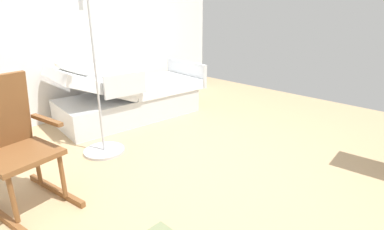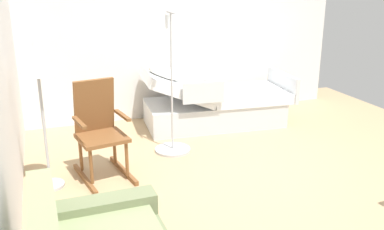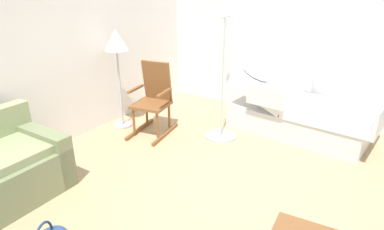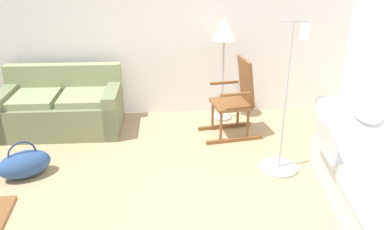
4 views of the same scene
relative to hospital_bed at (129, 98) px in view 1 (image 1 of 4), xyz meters
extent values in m
plane|color=tan|center=(-1.88, 0.24, -0.30)|extent=(6.28, 6.28, 0.00)
cube|color=white|center=(0.68, 0.24, 1.05)|extent=(0.10, 4.94, 2.70)
cube|color=silver|center=(0.00, 0.00, -0.12)|extent=(1.03, 2.00, 0.35)
cube|color=white|center=(-0.04, -0.47, 0.12)|extent=(1.01, 1.23, 0.14)
cube|color=white|center=(0.05, 0.54, 0.30)|extent=(0.99, 1.00, 0.48)
ellipsoid|color=white|center=(0.06, 0.72, 0.51)|extent=(0.38, 0.52, 0.31)
cube|color=silver|center=(-0.48, 0.35, 0.33)|extent=(0.08, 0.56, 0.28)
cube|color=silver|center=(0.53, 0.26, 0.33)|extent=(0.08, 0.56, 0.28)
cube|color=silver|center=(-0.09, -1.06, 0.23)|extent=(0.95, 0.13, 0.36)
cylinder|color=black|center=(-0.29, 0.83, -0.25)|extent=(0.10, 0.10, 0.10)
cylinder|color=black|center=(0.43, 0.77, -0.25)|extent=(0.10, 0.10, 0.10)
cylinder|color=black|center=(-0.43, -0.76, -0.25)|extent=(0.10, 0.10, 0.10)
cylinder|color=black|center=(0.29, -0.82, -0.25)|extent=(0.10, 0.10, 0.10)
cube|color=brown|center=(-1.24, 1.99, -0.27)|extent=(0.75, 0.18, 0.05)
cube|color=brown|center=(-1.17, 1.56, -0.27)|extent=(0.75, 0.18, 0.05)
cylinder|color=brown|center=(-1.35, 1.55, -0.05)|extent=(0.04, 0.04, 0.40)
cylinder|color=brown|center=(-1.42, 1.93, -0.05)|extent=(0.04, 0.04, 0.40)
cylinder|color=brown|center=(-0.99, 1.62, -0.05)|extent=(0.04, 0.04, 0.40)
cube|color=brown|center=(-1.20, 1.78, 0.15)|extent=(0.54, 0.55, 0.04)
cube|color=brown|center=(-1.01, 1.81, 0.45)|extent=(0.19, 0.45, 0.60)
cube|color=brown|center=(-1.18, 1.55, 0.37)|extent=(0.39, 0.11, 0.03)
cylinder|color=#B2B5BA|center=(-0.76, 0.87, -0.28)|extent=(0.44, 0.44, 0.03)
cylinder|color=#B2B5BA|center=(-0.76, 0.87, 0.56)|extent=(0.02, 0.02, 1.65)
cube|color=white|center=(-0.64, 0.87, 1.27)|extent=(0.09, 0.04, 0.16)
camera|label=1|loc=(-3.55, 2.31, 1.19)|focal=27.83mm
camera|label=2|loc=(-5.49, 2.31, 1.79)|focal=40.18mm
camera|label=3|loc=(-4.66, -1.19, 1.84)|focal=31.42mm
camera|label=4|loc=(-1.95, -2.91, 2.04)|focal=36.09mm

